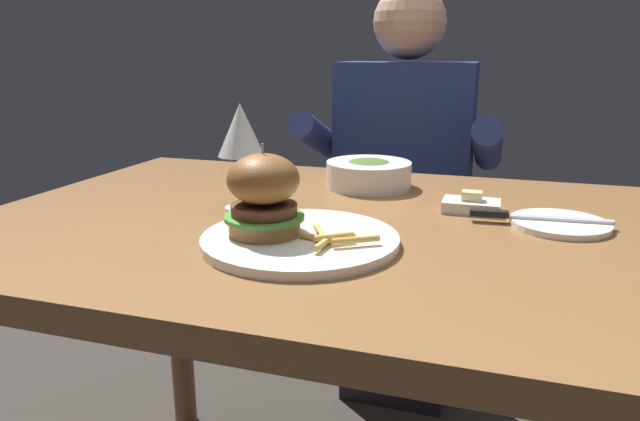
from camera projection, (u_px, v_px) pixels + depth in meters
name	position (u px, v px, depth m)	size (l,w,h in m)	color
dining_table	(367.00, 274.00, 0.95)	(1.30, 0.82, 0.74)	brown
main_plate	(300.00, 240.00, 0.81)	(0.28, 0.28, 0.01)	white
burger_sandwich	(264.00, 194.00, 0.80)	(0.11, 0.11, 0.13)	#9E6B38
fries_pile	(332.00, 238.00, 0.77)	(0.11, 0.09, 0.02)	#EABC5B
wine_glass	(241.00, 132.00, 0.96)	(0.08, 0.08, 0.18)	silver
bread_plate	(560.00, 224.00, 0.89)	(0.15, 0.15, 0.01)	white
table_knife	(526.00, 216.00, 0.90)	(0.22, 0.03, 0.01)	silver
butter_dish	(471.00, 205.00, 0.98)	(0.10, 0.06, 0.04)	white
soup_bowl	(369.00, 173.00, 1.15)	(0.17, 0.17, 0.06)	white
diner_person	(402.00, 214.00, 1.61)	(0.51, 0.36, 1.18)	#282833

